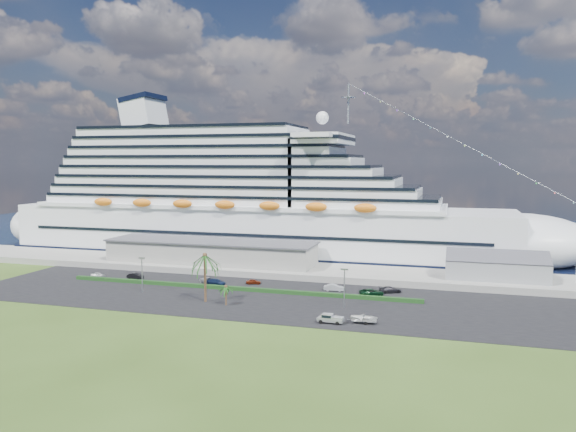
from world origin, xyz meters
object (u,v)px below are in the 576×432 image
(parked_car_3, at_px, (216,282))
(pickup_truck, at_px, (330,318))
(cruise_ship, at_px, (251,205))
(boat_trailer, at_px, (364,318))

(parked_car_3, height_order, pickup_truck, pickup_truck)
(cruise_ship, xyz_separation_m, boat_trailer, (47.42, -66.63, -15.45))
(parked_car_3, bearing_deg, pickup_truck, -111.47)
(cruise_ship, relative_size, parked_car_3, 36.74)
(pickup_truck, distance_m, boat_trailer, 6.44)
(cruise_ship, xyz_separation_m, pickup_truck, (41.19, -68.24, -15.60))
(parked_car_3, bearing_deg, boat_trailer, -105.37)
(parked_car_3, distance_m, pickup_truck, 41.91)
(pickup_truck, bearing_deg, boat_trailer, 14.49)
(boat_trailer, bearing_deg, parked_car_3, 150.71)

